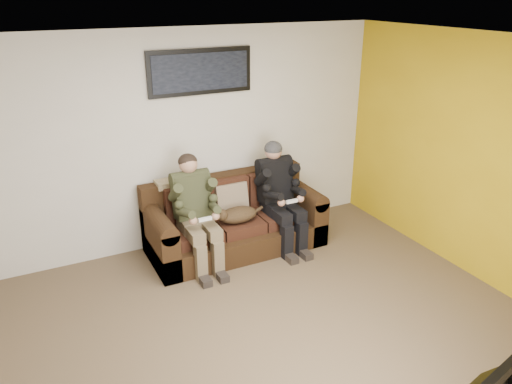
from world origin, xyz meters
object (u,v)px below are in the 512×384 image
cat (237,215)px  framed_poster (200,72)px  person_right (279,190)px  sofa (233,222)px  person_left (195,206)px

cat → framed_poster: size_ratio=0.53×
person_right → cat: bearing=-175.6°
sofa → person_left: bearing=-162.0°
person_left → framed_poster: framed_poster is taller
sofa → cat: (-0.05, -0.22, 0.20)m
sofa → framed_poster: bearing=117.1°
person_right → cat: 0.62m
person_right → framed_poster: 1.67m
sofa → person_right: bearing=-17.9°
person_right → person_left: bearing=-180.0°
person_right → cat: person_right is taller
sofa → person_right: 0.69m
person_left → cat: person_left is taller
cat → person_right: bearing=4.4°
sofa → cat: size_ratio=3.20×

